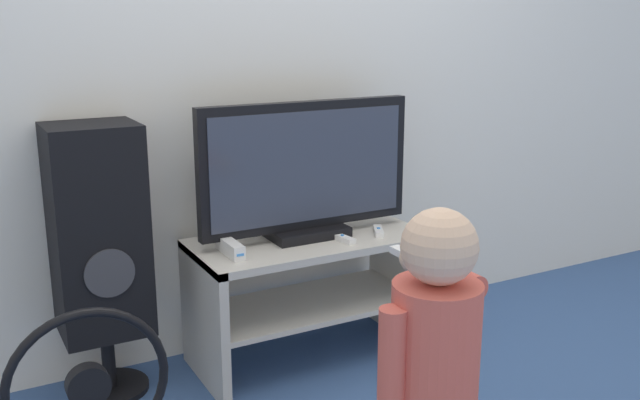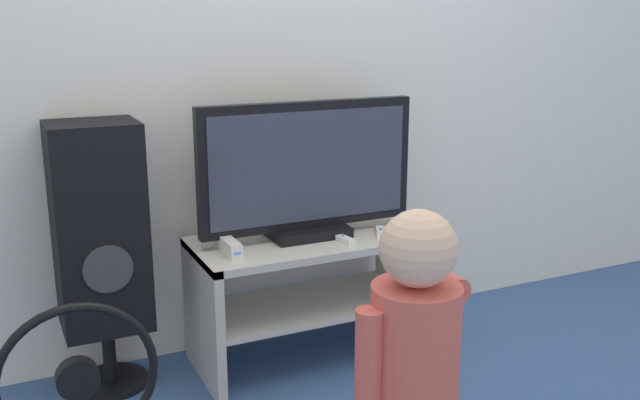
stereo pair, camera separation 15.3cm
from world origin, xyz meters
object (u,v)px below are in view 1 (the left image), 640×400
child (433,346)px  speaker_tower (99,236)px  remote_primary (378,231)px  game_console (230,247)px  remote_secondary (342,238)px  television (306,172)px

child → speaker_tower: size_ratio=0.90×
remote_primary → speaker_tower: size_ratio=0.13×
remote_primary → speaker_tower: (-1.08, 0.20, 0.09)m
game_console → remote_primary: bearing=-4.1°
remote_primary → speaker_tower: speaker_tower is taller
remote_primary → remote_secondary: 0.18m
remote_primary → remote_secondary: size_ratio=0.98×
remote_secondary → child: bearing=-106.7°
game_console → child: 1.04m
television → remote_secondary: television is taller
television → game_console: television is taller
remote_primary → child: 1.08m
game_console → remote_primary: game_console is taller
remote_secondary → child: (-0.29, -0.96, 0.01)m
television → remote_secondary: 0.30m
remote_primary → remote_secondary: bearing=-175.5°
remote_secondary → remote_primary: bearing=4.5°
remote_primary → child: child is taller
television → remote_secondary: size_ratio=6.76×
television → game_console: bearing=-170.0°
game_console → speaker_tower: size_ratio=0.20×
remote_primary → child: (-0.47, -0.98, 0.01)m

